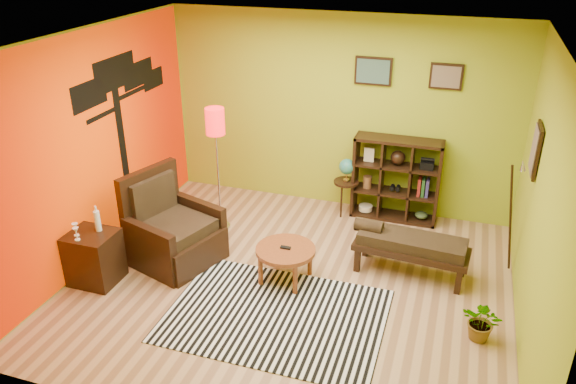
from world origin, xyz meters
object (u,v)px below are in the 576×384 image
(side_cabinet, at_px, (94,257))
(globe_table, at_px, (347,173))
(cube_shelf, at_px, (397,179))
(potted_plant, at_px, (482,325))
(bench, at_px, (408,244))
(coffee_table, at_px, (286,253))
(armchair, at_px, (172,234))
(floor_lamp, at_px, (216,133))

(side_cabinet, height_order, globe_table, side_cabinet)
(cube_shelf, relative_size, potted_plant, 2.76)
(cube_shelf, bearing_deg, bench, -75.80)
(bench, xyz_separation_m, potted_plant, (0.88, -0.99, -0.23))
(coffee_table, distance_m, armchair, 1.49)
(bench, bearing_deg, side_cabinet, -159.40)
(floor_lamp, distance_m, globe_table, 1.95)
(side_cabinet, relative_size, bench, 0.68)
(armchair, distance_m, side_cabinet, 0.96)
(coffee_table, bearing_deg, floor_lamp, 143.35)
(coffee_table, distance_m, floor_lamp, 1.88)
(globe_table, height_order, potted_plant, globe_table)
(armchair, xyz_separation_m, potted_plant, (3.72, -0.40, -0.18))
(armchair, distance_m, cube_shelf, 3.18)
(globe_table, xyz_separation_m, cube_shelf, (0.69, 0.12, -0.05))
(armchair, relative_size, potted_plant, 2.70)
(globe_table, height_order, cube_shelf, cube_shelf)
(globe_table, xyz_separation_m, bench, (1.04, -1.26, -0.25))
(armchair, relative_size, cube_shelf, 0.98)
(side_cabinet, distance_m, potted_plant, 4.36)
(coffee_table, bearing_deg, armchair, 179.56)
(floor_lamp, distance_m, cube_shelf, 2.60)
(armchair, relative_size, bench, 0.84)
(armchair, bearing_deg, floor_lamp, 75.94)
(armchair, distance_m, potted_plant, 3.74)
(coffee_table, distance_m, cube_shelf, 2.22)
(side_cabinet, xyz_separation_m, globe_table, (2.42, 2.56, 0.33))
(floor_lamp, bearing_deg, cube_shelf, 24.58)
(coffee_table, relative_size, globe_table, 0.81)
(coffee_table, distance_m, side_cabinet, 2.24)
(floor_lamp, distance_m, bench, 2.81)
(coffee_table, bearing_deg, potted_plant, -10.03)
(cube_shelf, relative_size, bench, 0.86)
(side_cabinet, xyz_separation_m, bench, (3.46, 1.30, 0.08))
(armchair, xyz_separation_m, globe_table, (1.79, 1.84, 0.31))
(floor_lamp, bearing_deg, side_cabinet, -117.57)
(floor_lamp, bearing_deg, coffee_table, -36.65)
(globe_table, relative_size, potted_plant, 1.99)
(side_cabinet, distance_m, bench, 3.70)
(globe_table, relative_size, bench, 0.62)
(floor_lamp, relative_size, cube_shelf, 1.43)
(coffee_table, distance_m, globe_table, 1.90)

